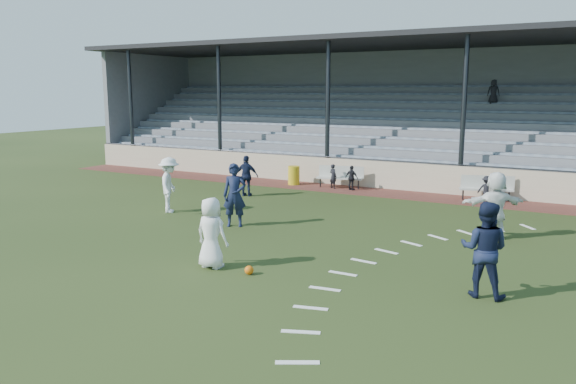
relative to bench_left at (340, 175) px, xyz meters
The scene contains 18 objects.
ground 10.98m from the bench_left, 79.78° to the right, with size 90.00×90.00×0.00m, color #283716.
cinder_track 2.05m from the bench_left, ahead, with size 34.00×2.00×0.02m, color #542821.
retaining_wall 2.09m from the bench_left, 21.25° to the left, with size 34.00×0.18×1.20m, color beige.
bench_left is the anchor object (origin of this frame).
bench_right 6.14m from the bench_left, ahead, with size 2.03×1.02×0.95m.
trash_bin 2.20m from the bench_left, behind, with size 0.52×0.52×0.84m, color gold.
football 12.27m from the bench_left, 76.29° to the right, with size 0.21×0.21×0.21m, color orange.
player_white_lead 12.03m from the bench_left, 81.25° to the right, with size 0.84×0.55×1.72m, color white.
player_navy_lead 8.13m from the bench_left, 90.41° to the right, with size 0.73×0.48×2.00m, color #141C38.
player_navy_mid 13.33m from the bench_left, 53.62° to the right, with size 0.98×0.76×2.01m, color #141C38.
player_white_wing 8.17m from the bench_left, 113.35° to the right, with size 1.26×0.72×1.94m, color white.
player_navy_wing 4.42m from the bench_left, 125.42° to the right, with size 0.97×0.40×1.65m, color #141C38.
player_white_back 9.34m from the bench_left, 38.13° to the right, with size 1.82×0.58×1.96m, color white.
sub_left_near 0.38m from the bench_left, 122.73° to the right, with size 0.39×0.25×1.06m, color black.
sub_left_far 0.77m from the bench_left, 27.75° to the right, with size 0.62×0.26×1.06m, color black.
sub_right 6.23m from the bench_left, ahead, with size 0.66×0.38×1.02m, color black.
grandstand 6.03m from the bench_left, 70.37° to the left, with size 34.60×9.00×6.61m.
penalty_arc 12.40m from the bench_left, 60.66° to the right, with size 3.89×14.63×0.01m.
Camera 1 is at (7.80, -11.63, 4.22)m, focal length 35.00 mm.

